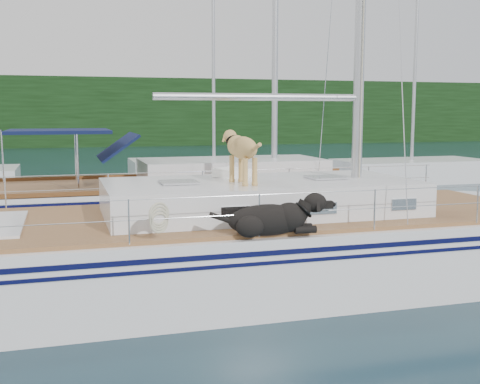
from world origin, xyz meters
name	(u,v)px	position (x,y,z in m)	size (l,w,h in m)	color
ground	(215,288)	(0.00, 0.00, 0.00)	(120.00, 120.00, 0.00)	black
tree_line	(89,112)	(0.00, 45.00, 3.00)	(90.00, 3.00, 6.00)	black
shore_bank	(89,139)	(0.00, 46.20, 0.60)	(92.00, 1.00, 1.20)	#595147
main_sailboat	(220,249)	(0.09, -0.01, 0.68)	(12.00, 3.92, 14.01)	silver
neighbor_sailboat	(192,201)	(0.85, 5.80, 0.63)	(11.00, 3.50, 13.30)	silver
bg_boat_center	(214,170)	(4.00, 16.00, 0.45)	(7.20, 3.00, 11.65)	silver
bg_boat_east	(411,171)	(12.00, 13.00, 0.46)	(6.40, 3.00, 11.65)	silver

